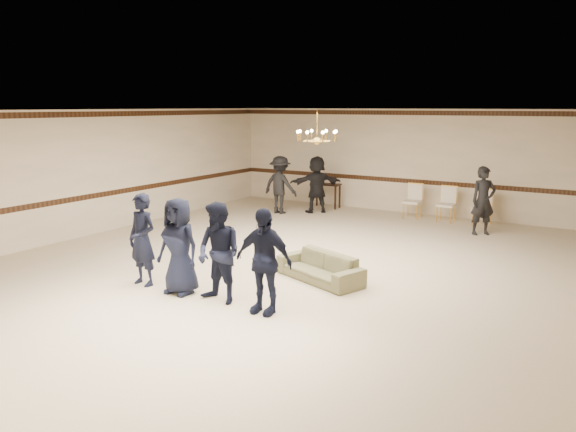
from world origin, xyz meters
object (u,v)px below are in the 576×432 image
(console_table, at_px, (326,195))
(adult_right, at_px, (483,201))
(boy_c, at_px, (219,253))
(banquet_chair_mid, at_px, (446,205))
(banquet_chair_left, at_px, (413,202))
(settee, at_px, (320,267))
(boy_a, at_px, (142,240))
(boy_d, at_px, (263,261))
(chandelier, at_px, (317,126))
(banquet_chair_right, at_px, (482,208))
(adult_left, at_px, (280,185))
(boy_b, at_px, (179,246))
(adult_mid, at_px, (317,184))

(console_table, bearing_deg, adult_right, -18.35)
(boy_c, distance_m, banquet_chair_mid, 8.74)
(banquet_chair_left, relative_size, console_table, 1.06)
(settee, bearing_deg, adult_right, 92.50)
(boy_a, relative_size, boy_d, 1.00)
(chandelier, distance_m, banquet_chair_left, 5.76)
(banquet_chair_mid, relative_size, banquet_chair_right, 1.00)
(boy_a, distance_m, settee, 3.36)
(boy_c, relative_size, console_table, 1.81)
(adult_left, xyz_separation_m, banquet_chair_left, (3.76, 1.41, -0.39))
(chandelier, xyz_separation_m, banquet_chair_left, (0.40, 5.23, -2.37))
(boy_b, distance_m, boy_d, 1.80)
(boy_a, distance_m, boy_b, 0.90)
(boy_b, xyz_separation_m, console_table, (-1.69, 8.82, -0.46))
(banquet_chair_right, bearing_deg, settee, -98.38)
(boy_a, xyz_separation_m, banquet_chair_right, (4.21, 8.62, -0.36))
(adult_mid, bearing_deg, boy_a, 49.92)
(adult_right, bearing_deg, boy_a, -161.13)
(chandelier, relative_size, boy_d, 0.54)
(banquet_chair_left, bearing_deg, adult_mid, -165.96)
(boy_c, height_order, boy_d, same)
(boy_b, height_order, adult_left, adult_left)
(boy_c, xyz_separation_m, banquet_chair_right, (2.41, 8.62, -0.36))
(adult_right, height_order, console_table, adult_right)
(chandelier, relative_size, settee, 0.52)
(adult_left, xyz_separation_m, console_table, (0.76, 1.61, -0.49))
(boy_a, height_order, banquet_chair_mid, boy_a)
(boy_d, height_order, adult_left, adult_left)
(boy_a, relative_size, console_table, 1.81)
(settee, bearing_deg, boy_c, -94.57)
(boy_a, relative_size, boy_b, 1.00)
(adult_left, relative_size, console_table, 1.87)
(banquet_chair_mid, xyz_separation_m, banquet_chair_right, (1.00, 0.00, 0.00))
(settee, relative_size, banquet_chair_left, 1.81)
(banquet_chair_left, height_order, console_table, banquet_chair_left)
(boy_b, distance_m, boy_c, 0.90)
(chandelier, relative_size, adult_right, 0.53)
(boy_b, relative_size, boy_c, 1.00)
(boy_a, height_order, boy_c, same)
(boy_a, bearing_deg, boy_b, 3.52)
(boy_a, bearing_deg, console_table, 98.66)
(settee, bearing_deg, boy_a, -124.19)
(adult_mid, xyz_separation_m, banquet_chair_right, (4.86, 0.71, -0.39))
(boy_c, relative_size, banquet_chair_mid, 1.72)
(boy_b, xyz_separation_m, banquet_chair_right, (3.31, 8.62, -0.36))
(boy_b, relative_size, console_table, 1.81)
(boy_a, height_order, boy_b, same)
(chandelier, relative_size, banquet_chair_right, 0.94)
(boy_d, relative_size, settee, 0.95)
(adult_mid, distance_m, adult_right, 5.12)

